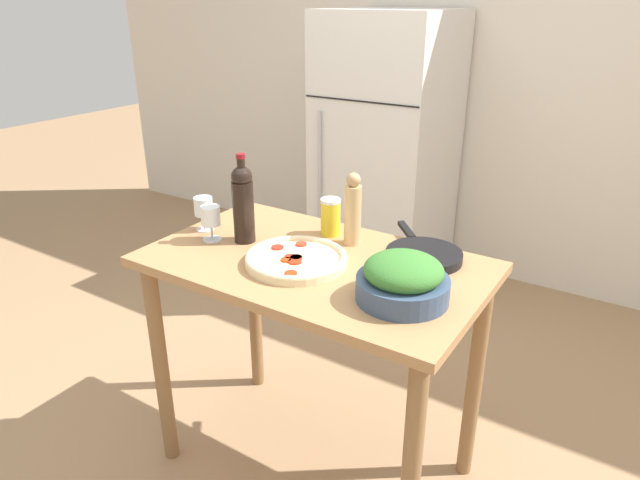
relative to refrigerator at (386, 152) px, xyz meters
The scene contains 12 objects.
ground_plane 1.91m from the refrigerator, 71.43° to the right, with size 14.00×14.00×0.00m, color #9E7A56.
wall_back 0.84m from the refrigerator, 36.17° to the left, with size 6.40×0.08×2.60m.
refrigerator is the anchor object (origin of this frame).
prep_counter 1.73m from the refrigerator, 71.43° to the right, with size 1.13×0.67×0.88m.
wine_bottle 1.67m from the refrigerator, 81.25° to the right, with size 0.08×0.08×0.32m.
wine_glass_near 1.71m from the refrigerator, 85.05° to the right, with size 0.07×0.07×0.13m.
wine_glass_far 1.65m from the refrigerator, 87.98° to the right, with size 0.07×0.07×0.13m.
pepper_mill 1.58m from the refrigerator, 67.97° to the right, with size 0.06×0.06×0.26m.
salad_bowl 1.96m from the refrigerator, 62.18° to the right, with size 0.27×0.27×0.14m.
homemade_pizza 1.78m from the refrigerator, 73.07° to the right, with size 0.34×0.34×0.03m.
salt_canister 1.51m from the refrigerator, 71.42° to the right, with size 0.07×0.07×0.14m.
cast_iron_skillet 1.68m from the refrigerator, 59.30° to the right, with size 0.32×0.35×0.03m.
Camera 1 is at (0.95, -1.44, 1.69)m, focal length 32.00 mm.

